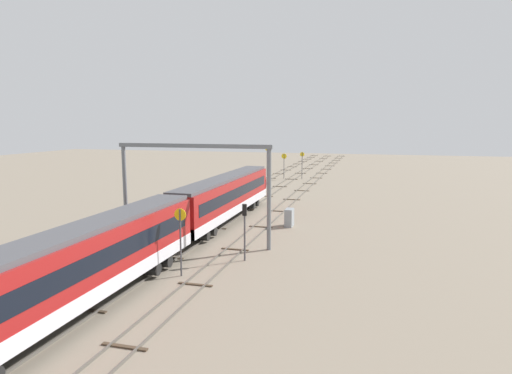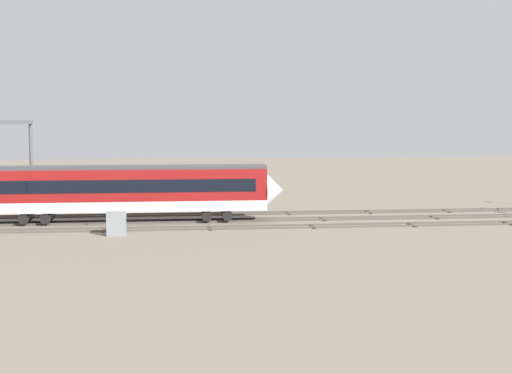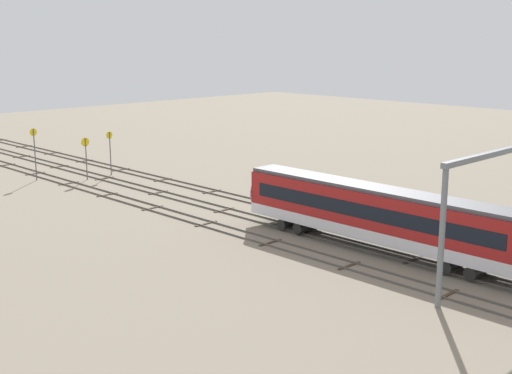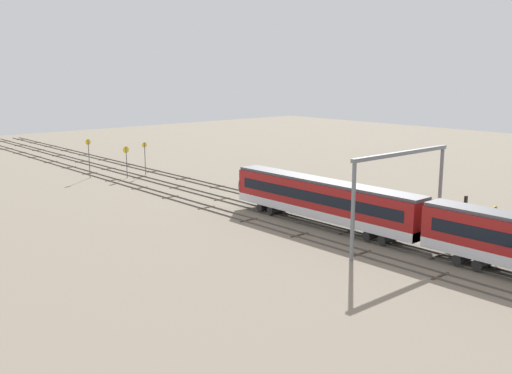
{
  "view_description": "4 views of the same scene",
  "coord_description": "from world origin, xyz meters",
  "views": [
    {
      "loc": [
        -51.4,
        -15.61,
        10.61
      ],
      "look_at": [
        1.5,
        -1.07,
        2.66
      ],
      "focal_mm": 30.93,
      "sensor_mm": 36.0,
      "label": 1
    },
    {
      "loc": [
        -2.64,
        -61.49,
        8.75
      ],
      "look_at": [
        4.06,
        -1.97,
        3.17
      ],
      "focal_mm": 49.46,
      "sensor_mm": 36.0,
      "label": 2
    },
    {
      "loc": [
        -36.06,
        41.41,
        15.94
      ],
      "look_at": [
        4.47,
        1.52,
        3.41
      ],
      "focal_mm": 47.87,
      "sensor_mm": 36.0,
      "label": 3
    },
    {
      "loc": [
        -46.73,
        44.12,
        16.04
      ],
      "look_at": [
        2.54,
        1.04,
        2.91
      ],
      "focal_mm": 40.59,
      "sensor_mm": 36.0,
      "label": 4
    }
  ],
  "objects": [
    {
      "name": "speed_sign_near_foreground",
      "position": [
        32.26,
        -1.8,
        3.27
      ],
      "size": [
        0.14,
        0.84,
        5.15
      ],
      "color": "#4C4C51",
      "rests_on": "ground"
    },
    {
      "name": "track_near_foreground",
      "position": [
        -0.0,
        -4.33,
        0.07
      ],
      "size": [
        195.81,
        2.4,
        0.16
      ],
      "color": "#59544C",
      "rests_on": "ground"
    },
    {
      "name": "overhead_gantry",
      "position": [
        -16.22,
        -0.29,
        6.36
      ],
      "size": [
        0.4,
        14.15,
        8.87
      ],
      "color": "slate",
      "rests_on": "ground"
    },
    {
      "name": "track_with_train",
      "position": [
        0.0,
        0.0,
        0.07
      ],
      "size": [
        195.81,
        2.4,
        0.16
      ],
      "color": "#59544C",
      "rests_on": "ground"
    },
    {
      "name": "speed_sign_mid_trackside",
      "position": [
        31.85,
        1.66,
        3.23
      ],
      "size": [
        0.14,
        1.01,
        4.84
      ],
      "color": "#4C4C51",
      "rests_on": "ground"
    },
    {
      "name": "ground_plane",
      "position": [
        0.0,
        0.0,
        0.0
      ],
      "size": [
        211.81,
        211.81,
        0.0
      ],
      "primitive_type": "plane",
      "color": "gray"
    },
    {
      "name": "track_middle",
      "position": [
        -0.0,
        4.33,
        0.07
      ],
      "size": [
        195.81,
        2.4,
        0.16
      ],
      "color": "#59544C",
      "rests_on": "ground"
    },
    {
      "name": "relay_cabinet",
      "position": [
        -7.3,
        -7.08,
        0.92
      ],
      "size": [
        1.49,
        0.77,
        1.83
      ],
      "color": "gray",
      "rests_on": "ground"
    },
    {
      "name": "speed_sign_distant_end",
      "position": [
        35.56,
        5.96,
        3.73
      ],
      "size": [
        0.14,
        0.85,
        5.94
      ],
      "color": "#4C4C51",
      "rests_on": "ground"
    }
  ]
}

